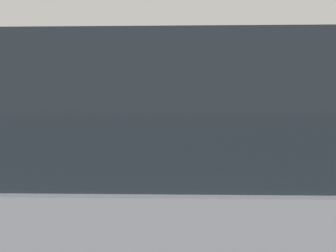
% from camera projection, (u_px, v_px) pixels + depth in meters
% --- Properties ---
extents(sidewalk_curb, '(36.00, 2.27, 0.14)m').
position_uv_depth(sidewalk_curb, '(142.00, 240.00, 4.89)').
color(sidewalk_curb, gray).
rests_on(sidewalk_curb, ground).
extents(parking_meter, '(0.19, 0.20, 1.38)m').
position_uv_depth(parking_meter, '(131.00, 143.00, 4.11)').
color(parking_meter, slate).
rests_on(parking_meter, sidewalk_curb).
extents(pedestrian_at_meter, '(0.67, 0.54, 1.64)m').
position_uv_depth(pedestrian_at_meter, '(191.00, 155.00, 4.05)').
color(pedestrian_at_meter, slate).
rests_on(pedestrian_at_meter, sidewalk_curb).
extents(parked_hatchback_gray, '(4.00, 1.77, 1.81)m').
position_uv_depth(parked_hatchback_gray, '(189.00, 208.00, 2.61)').
color(parked_hatchback_gray, slate).
rests_on(parked_hatchback_gray, ground).
extents(background_railing, '(24.06, 0.06, 1.03)m').
position_uv_depth(background_railing, '(148.00, 156.00, 5.71)').
color(background_railing, '#2D7A38').
rests_on(background_railing, sidewalk_curb).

